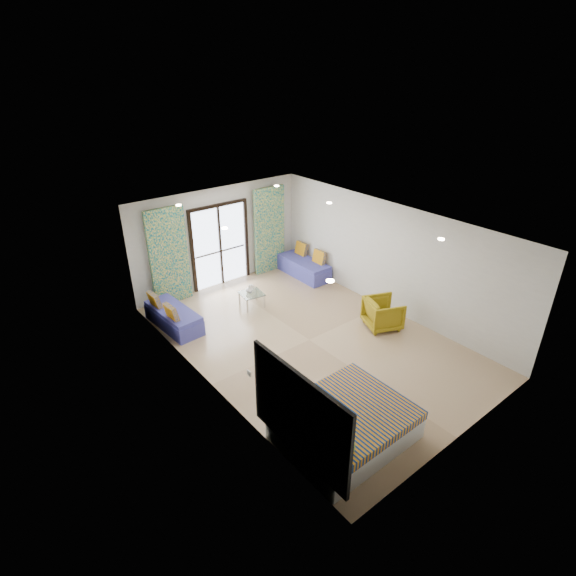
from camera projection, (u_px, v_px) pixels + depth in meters
floor at (309, 340)px, 10.08m from camera, size 5.00×7.50×0.01m
ceiling at (312, 225)px, 8.85m from camera, size 5.00×7.50×0.01m
wall_back at (219, 237)px, 12.08m from camera, size 5.00×0.01×2.70m
wall_front at (472, 373)px, 6.85m from camera, size 5.00×0.01×2.70m
wall_left at (206, 325)px, 8.07m from camera, size 0.01×7.50×2.70m
wall_right at (388, 257)px, 10.85m from camera, size 0.01×7.50×2.70m
balcony_door at (220, 241)px, 12.10m from camera, size 1.76×0.08×2.28m
balcony_rail at (220, 251)px, 12.24m from camera, size 1.52×0.03×0.04m
curtain_left at (169, 257)px, 11.14m from camera, size 1.00×0.10×2.50m
curtain_right at (269, 230)px, 12.86m from camera, size 1.00×0.10×2.50m
downlight_a at (330, 281)px, 6.69m from camera, size 0.12×0.12×0.02m
downlight_b at (441, 239)px, 8.25m from camera, size 0.12×0.12×0.02m
downlight_c at (225, 228)px, 8.78m from camera, size 0.12×0.12×0.02m
downlight_d at (329, 203)px, 10.34m from camera, size 0.12×0.12×0.02m
downlight_e at (179, 205)px, 10.18m from camera, size 0.12×0.12×0.02m
downlight_f at (277, 186)px, 11.73m from camera, size 0.12×0.12×0.02m
headboard at (299, 416)px, 6.45m from camera, size 0.06×2.10×1.50m
switch_plate at (249, 373)px, 7.31m from camera, size 0.02×0.10×0.10m
bed at (344, 424)px, 7.34m from camera, size 2.05×1.68×0.71m
daybed_left at (173, 317)px, 10.48m from camera, size 0.76×1.70×0.82m
daybed_right at (304, 267)px, 13.00m from camera, size 0.69×1.72×0.84m
coffee_table at (252, 295)px, 11.32m from camera, size 0.62×0.62×0.63m
vase at (250, 289)px, 11.29m from camera, size 0.26×0.27×0.19m
armchair at (383, 312)px, 10.40m from camera, size 0.96×0.98×0.79m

